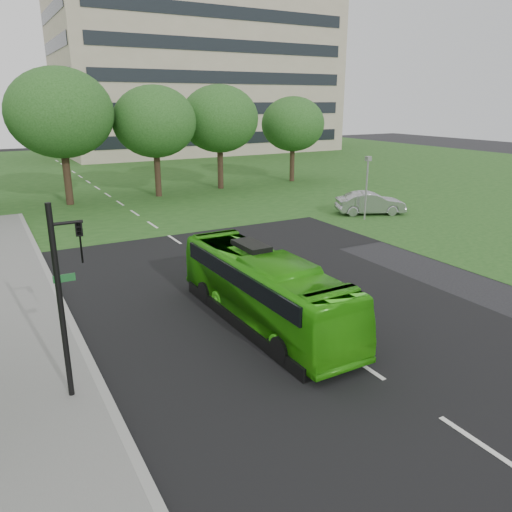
% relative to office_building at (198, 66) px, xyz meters
% --- Properties ---
extents(ground, '(160.00, 160.00, 0.00)m').
position_rel_office_building_xyz_m(ground, '(-21.96, -61.96, -12.50)').
color(ground, black).
rests_on(ground, ground).
extents(street_surfaces, '(120.00, 120.00, 0.15)m').
position_rel_office_building_xyz_m(street_surfaces, '(-22.34, -39.21, -12.47)').
color(street_surfaces, black).
rests_on(street_surfaces, ground).
extents(office_building, '(40.10, 20.10, 25.00)m').
position_rel_office_building_xyz_m(office_building, '(0.00, 0.00, 0.00)').
color(office_building, tan).
rests_on(office_building, ground).
extents(tree_park_b, '(7.56, 7.56, 9.91)m').
position_rel_office_building_xyz_m(tree_park_b, '(-25.37, -34.58, -5.82)').
color(tree_park_b, black).
rests_on(tree_park_b, ground).
extents(tree_park_c, '(6.59, 6.59, 8.75)m').
position_rel_office_building_xyz_m(tree_park_c, '(-18.39, -34.56, -6.56)').
color(tree_park_c, black).
rests_on(tree_park_c, ground).
extents(tree_park_d, '(6.73, 6.73, 8.89)m').
position_rel_office_building_xyz_m(tree_park_d, '(-12.29, -33.55, -6.48)').
color(tree_park_d, black).
rests_on(tree_park_d, ground).
extents(tree_park_e, '(5.96, 5.96, 7.95)m').
position_rel_office_building_xyz_m(tree_park_e, '(-4.40, -33.08, -7.10)').
color(tree_park_e, black).
rests_on(tree_park_e, ground).
extents(bus, '(2.30, 9.11, 2.53)m').
position_rel_office_building_xyz_m(bus, '(-23.01, -59.94, -11.24)').
color(bus, '#36B614').
rests_on(bus, ground).
extents(sedan, '(4.93, 3.38, 1.54)m').
position_rel_office_building_xyz_m(sedan, '(-7.74, -48.17, -11.73)').
color(sedan, '#9D9DA2').
rests_on(sedan, ground).
extents(traffic_light, '(0.85, 0.25, 5.27)m').
position_rel_office_building_xyz_m(traffic_light, '(-29.67, -61.64, -9.40)').
color(traffic_light, black).
rests_on(traffic_light, ground).
extents(camera_pole, '(0.35, 0.31, 4.14)m').
position_rel_office_building_xyz_m(camera_pole, '(-9.18, -49.29, -9.83)').
color(camera_pole, gray).
rests_on(camera_pole, ground).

